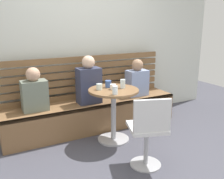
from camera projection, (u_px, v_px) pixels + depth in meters
The scene contains 14 objects.
ground at pixel (135, 165), 2.99m from camera, with size 8.00×8.00×0.00m, color #42424C.
back_wall at pixel (81, 33), 4.02m from camera, with size 5.20×0.10×2.90m, color silver.
booth_bench at pixel (93, 115), 3.96m from camera, with size 2.70×0.52×0.44m.
booth_backrest at pixel (87, 77), 4.02m from camera, with size 2.65×0.04×0.67m.
cafe_table at pixel (114, 105), 3.48m from camera, with size 0.68×0.68×0.74m.
white_chair at pixel (148, 130), 2.81m from camera, with size 0.51×0.51×0.85m.
person_adult at pixel (89, 82), 3.76m from camera, with size 0.34×0.22×0.71m.
person_child_left at pixel (34, 92), 3.45m from camera, with size 0.34×0.22×0.60m.
person_child_middle at pixel (137, 80), 4.18m from camera, with size 0.34×0.22×0.60m.
cup_mug_blue at pixel (108, 84), 3.52m from camera, with size 0.08×0.08×0.10m, color #3D5B9E.
cup_glass_short at pixel (99, 87), 3.40m from camera, with size 0.08×0.08×0.08m, color silver.
cup_water_clear at pixel (115, 90), 3.17m from camera, with size 0.07×0.07×0.11m, color white.
cup_ceramic_white at pixel (113, 87), 3.42m from camera, with size 0.08×0.08×0.07m, color white.
cup_glass_tall at pixel (123, 84), 3.48m from camera, with size 0.07×0.07×0.12m, color silver.
Camera 1 is at (-1.49, -2.22, 1.62)m, focal length 40.98 mm.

